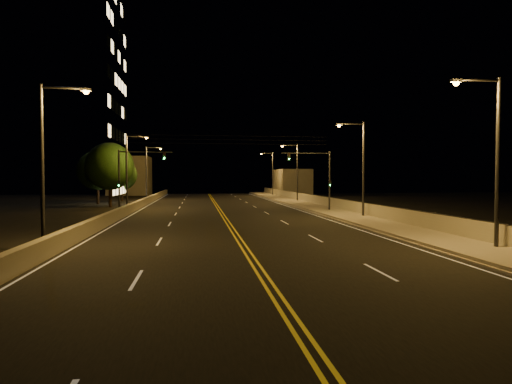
{
  "coord_description": "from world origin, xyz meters",
  "views": [
    {
      "loc": [
        -2.34,
        -13.84,
        3.62
      ],
      "look_at": [
        2.0,
        18.0,
        2.5
      ],
      "focal_mm": 30.0,
      "sensor_mm": 36.0,
      "label": 1
    }
  ],
  "objects": [
    {
      "name": "traffic_signal_right",
      "position": [
        10.01,
        28.36,
        3.93
      ],
      "size": [
        5.11,
        0.31,
        6.24
      ],
      "color": "#2D2D33",
      "rests_on": "ground"
    },
    {
      "name": "lane_markings",
      "position": [
        0.0,
        19.93,
        0.02
      ],
      "size": [
        17.32,
        116.0,
        0.0
      ],
      "color": "silver",
      "rests_on": "road"
    },
    {
      "name": "sidewalk",
      "position": [
        10.8,
        20.0,
        0.15
      ],
      "size": [
        3.6,
        120.0,
        0.3
      ],
      "primitive_type": "cube",
      "color": "gray",
      "rests_on": "ground"
    },
    {
      "name": "overhead_wires",
      "position": [
        0.0,
        29.5,
        7.4
      ],
      "size": [
        22.0,
        0.03,
        0.83
      ],
      "color": "black"
    },
    {
      "name": "traffic_signal_left",
      "position": [
        -8.81,
        28.36,
        3.93
      ],
      "size": [
        5.11,
        0.31,
        6.24
      ],
      "color": "#2D2D33",
      "rests_on": "ground"
    },
    {
      "name": "distant_building_right",
      "position": [
        16.5,
        70.39,
        2.58
      ],
      "size": [
        6.0,
        10.0,
        5.16
      ],
      "primitive_type": "cube",
      "color": "gray",
      "rests_on": "ground"
    },
    {
      "name": "tree_0",
      "position": [
        -12.9,
        39.91,
        4.92
      ],
      "size": [
        5.76,
        5.76,
        7.8
      ],
      "color": "black",
      "rests_on": "ground"
    },
    {
      "name": "distant_building_left",
      "position": [
        -16.0,
        75.39,
        3.88
      ],
      "size": [
        8.0,
        8.0,
        7.75
      ],
      "primitive_type": "cube",
      "color": "gray",
      "rests_on": "ground"
    },
    {
      "name": "tree_2",
      "position": [
        -13.74,
        52.75,
        3.94
      ],
      "size": [
        4.62,
        4.62,
        6.26
      ],
      "color": "black",
      "rests_on": "ground"
    },
    {
      "name": "parapet_rail",
      "position": [
        12.45,
        20.0,
        1.33
      ],
      "size": [
        0.06,
        120.0,
        0.06
      ],
      "primitive_type": "cylinder",
      "rotation": [
        1.57,
        0.0,
        0.0
      ],
      "color": "black",
      "rests_on": "parapet_wall"
    },
    {
      "name": "streetlight_0",
      "position": [
        11.5,
        4.75,
        4.86
      ],
      "size": [
        2.55,
        0.28,
        8.32
      ],
      "color": "#2D2D33",
      "rests_on": "ground"
    },
    {
      "name": "road",
      "position": [
        0.0,
        20.0,
        0.01
      ],
      "size": [
        18.0,
        120.0,
        0.02
      ],
      "primitive_type": "cube",
      "color": "black",
      "rests_on": "ground"
    },
    {
      "name": "tree_1",
      "position": [
        -15.58,
        45.46,
        4.52
      ],
      "size": [
        5.29,
        5.29,
        7.17
      ],
      "color": "black",
      "rests_on": "ground"
    },
    {
      "name": "building_tower",
      "position": [
        -25.23,
        47.56,
        14.95
      ],
      "size": [
        24.0,
        15.0,
        31.05
      ],
      "color": "gray",
      "rests_on": "ground"
    },
    {
      "name": "streetlight_2",
      "position": [
        11.5,
        45.96,
        4.86
      ],
      "size": [
        2.55,
        0.28,
        8.32
      ],
      "color": "#2D2D33",
      "rests_on": "ground"
    },
    {
      "name": "parapet_wall",
      "position": [
        12.45,
        20.0,
        0.8
      ],
      "size": [
        0.3,
        120.0,
        1.0
      ],
      "primitive_type": "cube",
      "color": "gray",
      "rests_on": "sidewalk"
    },
    {
      "name": "streetlight_5",
      "position": [
        -9.9,
        35.29,
        4.86
      ],
      "size": [
        2.55,
        0.28,
        8.32
      ],
      "color": "#2D2D33",
      "rests_on": "ground"
    },
    {
      "name": "curb",
      "position": [
        8.93,
        20.0,
        0.07
      ],
      "size": [
        0.14,
        120.0,
        0.15
      ],
      "primitive_type": "cube",
      "color": "gray",
      "rests_on": "ground"
    },
    {
      "name": "streetlight_6",
      "position": [
        -9.9,
        53.84,
        4.86
      ],
      "size": [
        2.55,
        0.28,
        8.32
      ],
      "color": "#2D2D33",
      "rests_on": "ground"
    },
    {
      "name": "streetlight_1",
      "position": [
        11.5,
        21.36,
        4.86
      ],
      "size": [
        2.55,
        0.28,
        8.32
      ],
      "color": "#2D2D33",
      "rests_on": "ground"
    },
    {
      "name": "streetlight_4",
      "position": [
        -9.9,
        9.2,
        4.86
      ],
      "size": [
        2.55,
        0.28,
        8.32
      ],
      "color": "#2D2D33",
      "rests_on": "ground"
    },
    {
      "name": "jersey_barrier",
      "position": [
        -9.08,
        20.0,
        0.47
      ],
      "size": [
        0.45,
        120.0,
        0.93
      ],
      "primitive_type": "cube",
      "color": "gray",
      "rests_on": "ground"
    },
    {
      "name": "ground",
      "position": [
        0.0,
        0.0,
        0.0
      ],
      "size": [
        160.0,
        160.0,
        0.0
      ],
      "primitive_type": "plane",
      "color": "black",
      "rests_on": "ground"
    },
    {
      "name": "streetlight_3",
      "position": [
        11.5,
        66.29,
        4.86
      ],
      "size": [
        2.55,
        0.28,
        8.32
      ],
      "color": "#2D2D33",
      "rests_on": "ground"
    }
  ]
}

